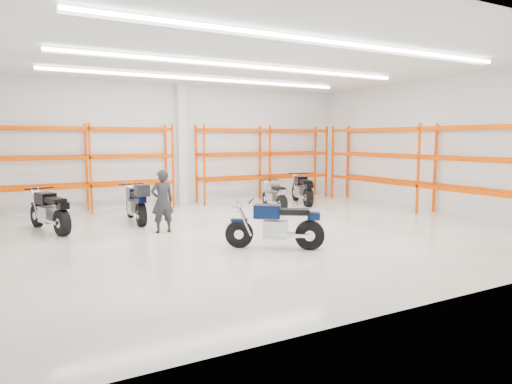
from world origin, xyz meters
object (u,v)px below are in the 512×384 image
motorcycle_back_d (302,190)px  standing_man (162,201)px  motorcycle_main (279,226)px  motorcycle_back_b (137,203)px  structural_column (182,145)px  motorcycle_back_a (50,212)px  motorcycle_back_c (275,196)px

motorcycle_back_d → standing_man: 6.80m
motorcycle_main → motorcycle_back_d: (4.51, 5.64, 0.02)m
motorcycle_back_b → structural_column: size_ratio=0.52×
motorcycle_back_a → motorcycle_back_b: size_ratio=0.96×
motorcycle_back_a → motorcycle_back_d: motorcycle_back_d is taller
motorcycle_main → motorcycle_back_b: 5.17m
motorcycle_main → motorcycle_back_b: bearing=113.0°
motorcycle_back_d → motorcycle_main: bearing=-128.6°
motorcycle_back_b → structural_column: structural_column is taller
motorcycle_back_d → structural_column: structural_column is taller
motorcycle_back_c → structural_column: 4.12m
motorcycle_main → motorcycle_back_d: motorcycle_back_d is taller
motorcycle_back_d → motorcycle_back_a: bearing=-172.8°
motorcycle_back_c → standing_man: standing_man is taller
motorcycle_main → standing_man: standing_man is taller
motorcycle_main → motorcycle_back_a: motorcycle_back_a is taller
standing_man → structural_column: 5.42m
motorcycle_main → motorcycle_back_b: (-2.01, 4.76, 0.06)m
motorcycle_main → standing_man: 3.52m
motorcycle_back_b → motorcycle_back_d: motorcycle_back_b is taller
motorcycle_back_a → motorcycle_back_b: 2.37m
motorcycle_back_c → motorcycle_back_d: size_ratio=0.91×
standing_man → motorcycle_back_c: bearing=-158.5°
motorcycle_back_d → structural_column: bearing=152.3°
motorcycle_back_d → standing_man: bearing=-157.4°
motorcycle_back_a → motorcycle_back_b: motorcycle_back_b is taller
motorcycle_back_a → motorcycle_back_c: (7.20, 0.36, -0.06)m
motorcycle_back_d → standing_man: size_ratio=1.36×
motorcycle_main → structural_column: 7.97m
motorcycle_main → structural_column: (0.48, 7.76, 1.73)m
standing_man → structural_column: size_ratio=0.37×
standing_man → motorcycle_back_d: bearing=-157.9°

